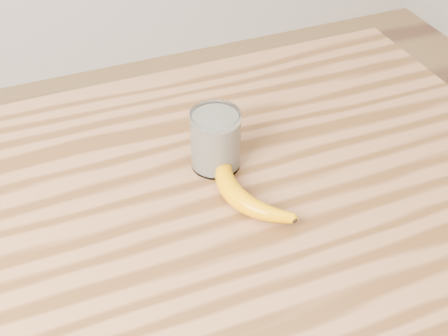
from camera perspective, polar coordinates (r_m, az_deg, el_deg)
name	(u,v)px	position (r m, az deg, el deg)	size (l,w,h in m)	color
table	(188,264)	(1.06, -3.27, -8.79)	(1.20, 0.80, 0.90)	#915F3A
smoothie_glass	(215,140)	(1.01, -0.78, 2.54)	(0.08, 0.08, 0.10)	white
banana	(233,194)	(0.96, 0.82, -2.37)	(0.10, 0.27, 0.03)	#E89500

